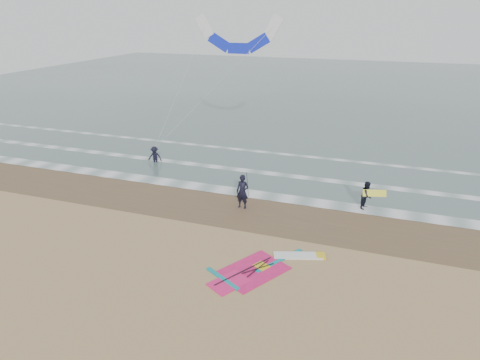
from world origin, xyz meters
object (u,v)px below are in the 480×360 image
(person_standing, at_px, (242,192))
(surf_kite, at_px, (238,38))
(windsurf_rig, at_px, (266,267))
(person_wading, at_px, (155,152))
(person_walking, at_px, (367,195))

(person_standing, height_order, surf_kite, surf_kite)
(windsurf_rig, height_order, person_standing, person_standing)
(person_wading, xyz_separation_m, surf_kite, (5.22, 3.81, 7.96))
(windsurf_rig, relative_size, surf_kite, 0.52)
(surf_kite, bearing_deg, windsurf_rig, -66.07)
(surf_kite, bearing_deg, person_standing, -69.06)
(windsurf_rig, height_order, person_wading, person_wading)
(person_standing, distance_m, person_walking, 7.09)
(windsurf_rig, xyz_separation_m, person_walking, (3.72, 7.77, 0.78))
(surf_kite, bearing_deg, person_wading, -143.90)
(person_standing, height_order, person_wading, person_standing)
(person_standing, relative_size, surf_kite, 0.21)
(windsurf_rig, relative_size, person_standing, 2.43)
(person_walking, bearing_deg, person_wading, 99.41)
(person_walking, bearing_deg, person_standing, 129.05)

